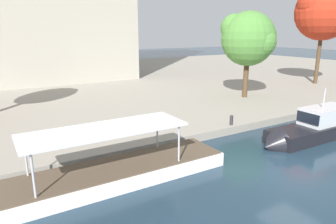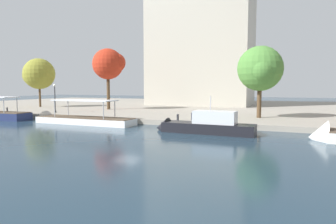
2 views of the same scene
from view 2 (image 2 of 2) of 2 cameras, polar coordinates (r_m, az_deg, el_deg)
name	(u,v)px [view 2 (image 2 of 2)]	position (r m, az deg, el deg)	size (l,w,h in m)	color
ground_plane	(127,134)	(27.25, -7.94, -4.20)	(220.00, 220.00, 0.00)	#1E3342
dock_promenade	(216,107)	(59.03, 9.27, 0.91)	(120.00, 55.00, 0.56)	gray
tour_boat_1	(78,121)	(36.11, -17.22, -1.74)	(13.61, 2.85, 3.96)	white
motor_yacht_2	(203,127)	(27.58, 6.78, -2.98)	(9.60, 2.35, 4.29)	black
mooring_bollard_0	(178,117)	(32.51, 1.91, -0.98)	(0.28, 0.28, 0.75)	#2D2D33
mooring_bollard_2	(7,110)	(49.00, -28.86, 0.40)	(0.22, 0.22, 0.79)	#2D2D33
lamp_post	(55,95)	(45.79, -21.19, 3.06)	(0.39, 0.39, 4.19)	black
tree_0	(259,68)	(37.10, 17.41, 8.18)	(5.41, 5.57, 8.65)	#4C3823
tree_1	(39,74)	(60.42, -23.91, 6.71)	(5.77, 5.77, 9.12)	#4C3823
tree_2	(109,64)	(50.09, -11.40, 9.12)	(5.41, 5.11, 10.12)	#4C3823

